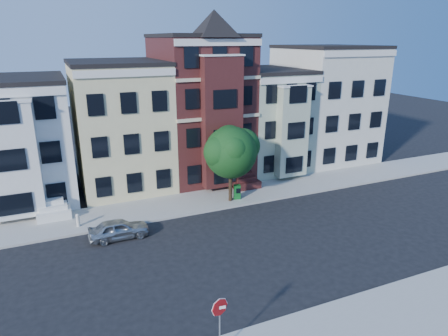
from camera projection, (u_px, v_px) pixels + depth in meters
name	position (u px, v px, depth m)	size (l,w,h in m)	color
ground	(283.00, 243.00, 24.45)	(120.00, 120.00, 0.00)	black
far_sidewalk	(230.00, 196.00, 31.40)	(60.00, 4.00, 0.15)	#9E9B93
near_sidewalk	(380.00, 323.00, 17.46)	(60.00, 4.00, 0.15)	#9E9B93
house_white	(13.00, 142.00, 30.00)	(8.00, 9.00, 9.00)	white
house_yellow	(120.00, 127.00, 32.88)	(7.00, 9.00, 10.00)	beige
house_brown	(200.00, 109.00, 35.23)	(7.00, 9.00, 12.00)	#421918
house_green	(264.00, 120.00, 38.17)	(6.00, 9.00, 9.00)	#A7B59B
house_cream	(325.00, 105.00, 40.52)	(8.00, 9.00, 11.00)	silver
street_tree	(231.00, 156.00, 29.33)	(6.11, 6.11, 7.10)	#1A4E1B
parked_car	(119.00, 229.00, 24.83)	(1.48, 3.68, 1.25)	#A9AEB3
newspaper_box	(237.00, 192.00, 30.64)	(0.50, 0.44, 1.10)	#106221
fire_hydrant	(78.00, 221.00, 26.17)	(0.25, 0.25, 0.70)	beige
stop_sign	(220.00, 322.00, 15.32)	(0.77, 0.11, 2.80)	#A10B0E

